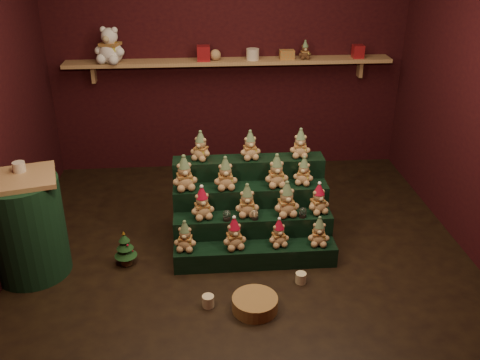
{
  "coord_description": "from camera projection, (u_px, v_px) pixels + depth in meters",
  "views": [
    {
      "loc": [
        -0.35,
        -3.99,
        2.69
      ],
      "look_at": [
        -0.01,
        0.25,
        0.63
      ],
      "focal_mm": 40.0,
      "sensor_mm": 36.0,
      "label": 1
    }
  ],
  "objects": [
    {
      "name": "back_wall",
      "position": [
        228.0,
        49.0,
        6.0
      ],
      "size": [
        4.0,
        0.1,
        2.8
      ],
      "primitive_type": "cube",
      "color": "black",
      "rests_on": "ground"
    },
    {
      "name": "shelf_plush_ball",
      "position": [
        215.0,
        55.0,
        5.82
      ],
      "size": [
        0.12,
        0.12,
        0.12
      ],
      "primitive_type": "sphere",
      "color": "tan",
      "rests_on": "back_shelf"
    },
    {
      "name": "teddy_0",
      "position": [
        185.0,
        236.0,
        4.49
      ],
      "size": [
        0.21,
        0.2,
        0.26
      ],
      "primitive_type": null,
      "rotation": [
        0.0,
        0.0,
        -0.15
      ],
      "color": "tan",
      "rests_on": "riser_tier_front"
    },
    {
      "name": "mini_christmas_tree",
      "position": [
        125.0,
        248.0,
        4.59
      ],
      "size": [
        0.19,
        0.19,
        0.33
      ],
      "rotation": [
        0.0,
        0.0,
        0.33
      ],
      "color": "#462E19",
      "rests_on": "ground"
    },
    {
      "name": "snow_globe_b",
      "position": [
        255.0,
        214.0,
        4.62
      ],
      "size": [
        0.07,
        0.07,
        0.09
      ],
      "color": "black",
      "rests_on": "riser_tier_midfront"
    },
    {
      "name": "mug_left",
      "position": [
        208.0,
        301.0,
        4.13
      ],
      "size": [
        0.09,
        0.09,
        0.09
      ],
      "primitive_type": "cylinder",
      "color": "beige",
      "rests_on": "ground"
    },
    {
      "name": "teddy_8",
      "position": [
        184.0,
        173.0,
        4.7
      ],
      "size": [
        0.26,
        0.24,
        0.31
      ],
      "primitive_type": null,
      "rotation": [
        0.0,
        0.0,
        0.21
      ],
      "color": "tan",
      "rests_on": "riser_tier_midback"
    },
    {
      "name": "teddy_3",
      "position": [
        319.0,
        231.0,
        4.56
      ],
      "size": [
        0.2,
        0.19,
        0.26
      ],
      "primitive_type": null,
      "rotation": [
        0.0,
        0.0,
        -0.12
      ],
      "color": "tan",
      "rests_on": "riser_tier_front"
    },
    {
      "name": "snow_globe_a",
      "position": [
        227.0,
        215.0,
        4.61
      ],
      "size": [
        0.07,
        0.07,
        0.09
      ],
      "color": "black",
      "rests_on": "riser_tier_midfront"
    },
    {
      "name": "teddy_5",
      "position": [
        247.0,
        200.0,
        4.65
      ],
      "size": [
        0.21,
        0.19,
        0.29
      ],
      "primitive_type": null,
      "rotation": [
        0.0,
        0.0,
        0.01
      ],
      "color": "tan",
      "rests_on": "riser_tier_midfront"
    },
    {
      "name": "riser_tier_midback",
      "position": [
        250.0,
        212.0,
        4.93
      ],
      "size": [
        1.4,
        0.22,
        0.54
      ],
      "primitive_type": "cube",
      "color": "black",
      "rests_on": "ground"
    },
    {
      "name": "table_ornament",
      "position": [
        19.0,
        167.0,
        4.25
      ],
      "size": [
        0.1,
        0.1,
        0.08
      ],
      "primitive_type": "cylinder",
      "color": "beige",
      "rests_on": "side_table"
    },
    {
      "name": "gift_tin_cream",
      "position": [
        253.0,
        54.0,
        5.85
      ],
      "size": [
        0.14,
        0.14,
        0.12
      ],
      "primitive_type": "cylinder",
      "color": "beige",
      "rests_on": "back_shelf"
    },
    {
      "name": "back_shelf",
      "position": [
        229.0,
        62.0,
        5.89
      ],
      "size": [
        3.6,
        0.26,
        0.24
      ],
      "color": "tan",
      "rests_on": "ground"
    },
    {
      "name": "teddy_10",
      "position": [
        277.0,
        171.0,
        4.76
      ],
      "size": [
        0.22,
        0.2,
        0.3
      ],
      "primitive_type": null,
      "rotation": [
        0.0,
        0.0,
        0.07
      ],
      "color": "tan",
      "rests_on": "riser_tier_midback"
    },
    {
      "name": "riser_tier_back",
      "position": [
        248.0,
        193.0,
        5.09
      ],
      "size": [
        1.4,
        0.22,
        0.72
      ],
      "primitive_type": "cube",
      "color": "black",
      "rests_on": "ground"
    },
    {
      "name": "teddy_4",
      "position": [
        202.0,
        203.0,
        4.61
      ],
      "size": [
        0.24,
        0.23,
        0.29
      ],
      "primitive_type": null,
      "rotation": [
        0.0,
        0.0,
        0.24
      ],
      "color": "tan",
      "rests_on": "riser_tier_midfront"
    },
    {
      "name": "scarf_gift_box",
      "position": [
        287.0,
        55.0,
        5.88
      ],
      "size": [
        0.16,
        0.1,
        0.1
      ],
      "primitive_type": "cube",
      "color": "#C64E1C",
      "rests_on": "back_shelf"
    },
    {
      "name": "teddy_1",
      "position": [
        234.0,
        233.0,
        4.51
      ],
      "size": [
        0.23,
        0.22,
        0.28
      ],
      "primitive_type": null,
      "rotation": [
        0.0,
        0.0,
        0.21
      ],
      "color": "tan",
      "rests_on": "riser_tier_front"
    },
    {
      "name": "teddy_11",
      "position": [
        304.0,
        171.0,
        4.81
      ],
      "size": [
        0.23,
        0.22,
        0.26
      ],
      "primitive_type": null,
      "rotation": [
        0.0,
        0.0,
        -0.36
      ],
      "color": "tan",
      "rests_on": "riser_tier_midback"
    },
    {
      "name": "teddy_6",
      "position": [
        287.0,
        199.0,
        4.65
      ],
      "size": [
        0.25,
        0.23,
        0.31
      ],
      "primitive_type": null,
      "rotation": [
        0.0,
        0.0,
        0.14
      ],
      "color": "tan",
      "rests_on": "riser_tier_midfront"
    },
    {
      "name": "white_bear",
      "position": [
        110.0,
        40.0,
        5.65
      ],
      "size": [
        0.42,
        0.4,
        0.48
      ],
      "primitive_type": null,
      "rotation": [
        0.0,
        0.0,
        -0.33
      ],
      "color": "white",
      "rests_on": "back_shelf"
    },
    {
      "name": "wicker_basket",
      "position": [
        255.0,
        304.0,
        4.09
      ],
      "size": [
        0.46,
        0.46,
        0.11
      ],
      "primitive_type": "cylinder",
      "rotation": [
        0.0,
        0.0,
        -0.42
      ],
      "color": "olive",
      "rests_on": "ground"
    },
    {
      "name": "snow_globe_c",
      "position": [
        303.0,
        212.0,
        4.65
      ],
      "size": [
        0.07,
        0.07,
        0.09
      ],
      "color": "black",
      "rests_on": "riser_tier_midfront"
    },
    {
      "name": "riser_tier_midfront",
      "position": [
        253.0,
        233.0,
        4.78
      ],
      "size": [
        1.4,
        0.22,
        0.36
      ],
      "primitive_type": "cube",
      "color": "black",
      "rests_on": "ground"
    },
    {
      "name": "teddy_13",
      "position": [
        250.0,
        145.0,
        4.87
      ],
      "size": [
        0.21,
        0.2,
        0.26
      ],
      "primitive_type": null,
      "rotation": [
        0.0,
        0.0,
        0.15
      ],
      "color": "tan",
      "rests_on": "riser_tier_back"
    },
    {
      "name": "riser_tier_front",
      "position": [
        255.0,
        255.0,
        4.62
      ],
      "size": [
        1.4,
        0.22,
        0.18
      ],
      "primitive_type": "cube",
      "color": "black",
      "rests_on": "ground"
    },
    {
      "name": "brown_bear",
      "position": [
        305.0,
        50.0,
        5.87
      ],
      "size": [
        0.15,
        0.13,
        0.2
      ],
      "primitive_type": null,
      "rotation": [
        0.0,
        0.0,
        0.05
      ],
      "color": "#4C3219",
      "rests_on": "back_shelf"
    },
    {
      "name": "front_wall",
      "position": [
        285.0,
        251.0,
        2.33
      ],
      "size": [
        4.0,
        0.1,
        2.8
      ],
      "primitive_type": "cube",
      "color": "black",
      "rests_on": "ground"
    },
    {
      "name": "ground",
      "position": [
        244.0,
        255.0,
        4.78
      ],
      "size": [
        4.0,
        4.0,
        0.0
      ],
      "primitive_type": "plane",
      "color": "black",
      "rests_on": "ground"
    },
    {
      "name": "teddy_12",
      "position": [
        201.0,
        146.0,
        4.86
      ],
      "size": [
        0.25,
        0.24,
        0.27
      ],
      "primitive_type": null,
      "rotation": [
        0.0,
        0.0,
        -0.46
      ],
      "color": "tan",
      "rests_on": "riser_tier_back"
    },
    {
      "name": "teddy_14",
      "position": [
        300.0,
        143.0,
        4.91
      ],
      "size": [
        0.21,
        0.19,
        0.27
      ],
      "primitive_type": null,
      "rotation": [
        0.0,
        0.0,
        -0.13
      ],
      "color": "tan",
      "rests_on": "riser_tier_back"
    },
    {
      "name": "gift_tin_red_b",
      "position": [
        358.0,
        51.0,
        5.93
      ],
      "size": [
        0.12,
        0.12,
        0.14
      ],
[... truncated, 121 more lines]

